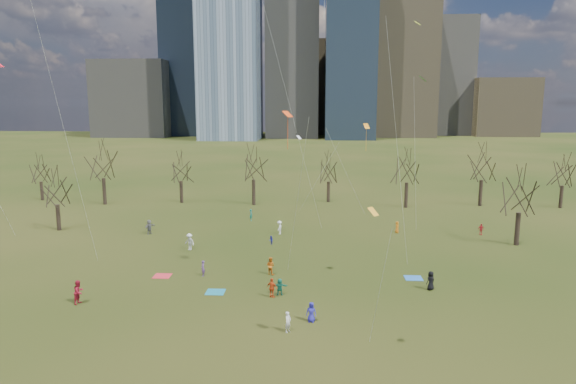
{
  "coord_description": "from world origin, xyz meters",
  "views": [
    {
      "loc": [
        2.8,
        -40.4,
        16.13
      ],
      "look_at": [
        0.0,
        12.0,
        7.0
      ],
      "focal_mm": 32.0,
      "sensor_mm": 36.0,
      "label": 1
    }
  ],
  "objects_px": {
    "person_0": "(311,312)",
    "blanket_navy": "(413,278)",
    "person_2": "(79,292)",
    "blanket_teal": "(215,292)",
    "blanket_crimson": "(162,276)",
    "person_1": "(288,322)",
    "person_4": "(272,288)"
  },
  "relations": [
    {
      "from": "blanket_teal",
      "to": "blanket_navy",
      "type": "bearing_deg",
      "value": 14.3
    },
    {
      "from": "person_1",
      "to": "person_4",
      "type": "relative_size",
      "value": 0.89
    },
    {
      "from": "blanket_crimson",
      "to": "person_2",
      "type": "bearing_deg",
      "value": -124.37
    },
    {
      "from": "blanket_navy",
      "to": "blanket_crimson",
      "type": "distance_m",
      "value": 23.6
    },
    {
      "from": "blanket_teal",
      "to": "person_4",
      "type": "distance_m",
      "value": 5.17
    },
    {
      "from": "blanket_crimson",
      "to": "blanket_navy",
      "type": "bearing_deg",
      "value": 1.67
    },
    {
      "from": "person_0",
      "to": "person_4",
      "type": "height_order",
      "value": "person_4"
    },
    {
      "from": "person_0",
      "to": "blanket_navy",
      "type": "bearing_deg",
      "value": 56.34
    },
    {
      "from": "blanket_crimson",
      "to": "person_0",
      "type": "xyz_separation_m",
      "value": [
        14.15,
        -9.51,
        0.75
      ]
    },
    {
      "from": "person_0",
      "to": "person_2",
      "type": "xyz_separation_m",
      "value": [
        -18.91,
        2.56,
        0.22
      ]
    },
    {
      "from": "blanket_teal",
      "to": "person_2",
      "type": "distance_m",
      "value": 11.07
    },
    {
      "from": "blanket_teal",
      "to": "person_2",
      "type": "bearing_deg",
      "value": -163.6
    },
    {
      "from": "person_0",
      "to": "blanket_teal",
      "type": "bearing_deg",
      "value": 154.91
    },
    {
      "from": "person_1",
      "to": "person_2",
      "type": "relative_size",
      "value": 0.77
    },
    {
      "from": "blanket_navy",
      "to": "person_4",
      "type": "xyz_separation_m",
      "value": [
        -12.77,
        -5.53,
        0.83
      ]
    },
    {
      "from": "person_1",
      "to": "person_2",
      "type": "bearing_deg",
      "value": 108.75
    },
    {
      "from": "blanket_navy",
      "to": "person_0",
      "type": "height_order",
      "value": "person_0"
    },
    {
      "from": "blanket_crimson",
      "to": "person_0",
      "type": "height_order",
      "value": "person_0"
    },
    {
      "from": "blanket_navy",
      "to": "person_2",
      "type": "relative_size",
      "value": 0.81
    },
    {
      "from": "blanket_teal",
      "to": "blanket_crimson",
      "type": "distance_m",
      "value": 6.97
    },
    {
      "from": "person_0",
      "to": "person_1",
      "type": "distance_m",
      "value": 2.44
    },
    {
      "from": "person_2",
      "to": "person_4",
      "type": "distance_m",
      "value": 15.73
    },
    {
      "from": "person_2",
      "to": "blanket_teal",
      "type": "bearing_deg",
      "value": -61.62
    },
    {
      "from": "blanket_teal",
      "to": "person_1",
      "type": "relative_size",
      "value": 1.06
    },
    {
      "from": "blanket_teal",
      "to": "person_0",
      "type": "bearing_deg",
      "value": -34.22
    },
    {
      "from": "blanket_teal",
      "to": "person_4",
      "type": "height_order",
      "value": "person_4"
    },
    {
      "from": "blanket_navy",
      "to": "person_0",
      "type": "xyz_separation_m",
      "value": [
        -9.44,
        -10.2,
        0.75
      ]
    },
    {
      "from": "person_2",
      "to": "blanket_crimson",
      "type": "bearing_deg",
      "value": -22.4
    },
    {
      "from": "blanket_teal",
      "to": "person_0",
      "type": "relative_size",
      "value": 1.04
    },
    {
      "from": "blanket_navy",
      "to": "person_4",
      "type": "distance_m",
      "value": 13.94
    },
    {
      "from": "person_0",
      "to": "person_4",
      "type": "distance_m",
      "value": 5.74
    },
    {
      "from": "blanket_crimson",
      "to": "person_2",
      "type": "relative_size",
      "value": 0.81
    }
  ]
}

